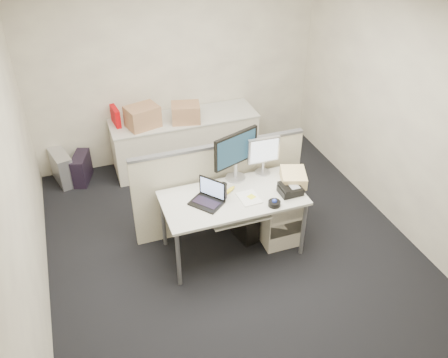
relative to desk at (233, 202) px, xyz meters
name	(u,v)px	position (x,y,z in m)	size (l,w,h in m)	color
floor	(232,249)	(0.00, 0.00, -0.67)	(4.00, 4.50, 0.01)	black
ceiling	(235,4)	(0.00, 0.00, 2.04)	(4.00, 4.50, 0.01)	white
wall_back	(175,66)	(0.00, 2.25, 0.69)	(4.00, 0.02, 2.70)	beige
wall_front	(362,322)	(0.00, -2.25, 0.69)	(4.00, 0.02, 2.70)	beige
wall_left	(17,185)	(-2.00, 0.00, 0.69)	(0.02, 4.50, 2.70)	beige
wall_right	(404,115)	(2.00, 0.00, 0.69)	(0.02, 4.50, 2.70)	beige
desk	(233,202)	(0.00, 0.00, 0.00)	(1.50, 0.75, 0.73)	silver
keyboard_tray	(239,215)	(0.00, -0.18, -0.04)	(0.62, 0.32, 0.02)	silver
drawer_pedestal	(276,213)	(0.55, 0.05, -0.34)	(0.40, 0.55, 0.65)	beige
cubicle_partition	(219,188)	(0.00, 0.45, -0.11)	(2.00, 0.06, 1.10)	beige
back_counter	(185,141)	(0.00, 1.93, -0.30)	(2.00, 0.60, 0.72)	beige
monitor_main	(236,156)	(0.15, 0.32, 0.35)	(0.57, 0.22, 0.57)	black
monitor_small	(263,156)	(0.48, 0.32, 0.29)	(0.36, 0.18, 0.44)	#B7B7BC
laptop	(206,194)	(-0.30, -0.02, 0.19)	(0.32, 0.24, 0.24)	black
trackball	(274,203)	(0.35, -0.28, 0.09)	(0.13, 0.13, 0.05)	black
desk_phone	(290,190)	(0.60, -0.14, 0.10)	(0.24, 0.19, 0.07)	black
paper_stack	(249,198)	(0.15, -0.08, 0.07)	(0.20, 0.26, 0.01)	white
sticky_pad	(251,197)	(0.18, -0.08, 0.07)	(0.08, 0.08, 0.01)	yellow
travel_mug	(223,191)	(-0.10, 0.02, 0.15)	(0.08, 0.08, 0.17)	black
banana	(230,190)	(0.00, 0.10, 0.09)	(0.18, 0.04, 0.04)	yellow
cellphone	(213,189)	(-0.15, 0.20, 0.07)	(0.06, 0.12, 0.02)	black
manila_folders	(293,177)	(0.72, 0.04, 0.13)	(0.26, 0.34, 0.13)	#E6D58C
keyboard	(233,212)	(-0.05, -0.14, -0.02)	(0.44, 0.16, 0.02)	black
pc_tower_desk	(243,220)	(0.20, 0.20, -0.45)	(0.18, 0.45, 0.42)	black
pc_tower_spare_dark	(82,168)	(-1.45, 1.97, -0.47)	(0.17, 0.43, 0.40)	black
pc_tower_spare_silver	(62,168)	(-1.70, 2.03, -0.44)	(0.19, 0.48, 0.44)	#B7B7BC
cardboard_box_left	(143,117)	(-0.57, 1.85, 0.21)	(0.41, 0.31, 0.31)	#A77B56
cardboard_box_right	(186,113)	(0.00, 1.81, 0.19)	(0.37, 0.29, 0.27)	#A77B56
red_binder	(116,117)	(-0.90, 2.03, 0.19)	(0.07, 0.28, 0.26)	#B60409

